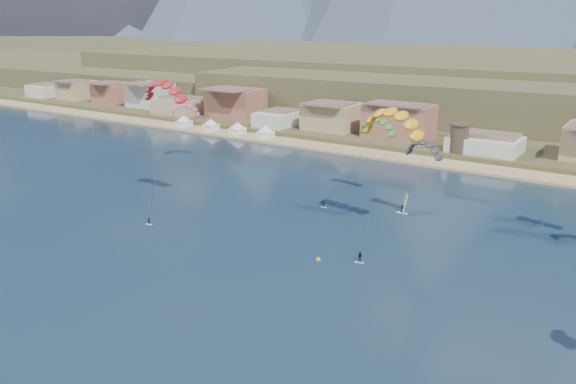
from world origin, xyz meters
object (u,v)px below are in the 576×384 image
(kitesurfer_green, at_px, (377,124))
(buoy, at_px, (318,259))
(kitesurfer_red, at_px, (164,87))
(watchtower, at_px, (459,138))
(kitesurfer_yellow, at_px, (392,118))
(windsurfer, at_px, (403,207))

(kitesurfer_green, xyz_separation_m, buoy, (7.40, -37.46, -17.18))
(kitesurfer_red, bearing_deg, buoy, -9.06)
(kitesurfer_red, bearing_deg, watchtower, 64.51)
(kitesurfer_yellow, relative_size, buoy, 34.24)
(kitesurfer_red, xyz_separation_m, buoy, (41.26, -6.58, -26.21))
(watchtower, distance_m, kitesurfer_red, 89.70)
(watchtower, height_order, buoy, watchtower)
(kitesurfer_red, bearing_deg, windsurfer, 29.65)
(kitesurfer_red, relative_size, windsurfer, 6.79)
(windsurfer, distance_m, buoy, 31.51)
(kitesurfer_green, distance_m, buoy, 41.88)
(buoy, bearing_deg, kitesurfer_green, 101.18)
(kitesurfer_yellow, xyz_separation_m, windsurfer, (-2.37, 13.70, -21.26))
(kitesurfer_green, bearing_deg, kitesurfer_red, -137.63)
(kitesurfer_green, bearing_deg, windsurfer, -31.89)
(windsurfer, xyz_separation_m, buoy, (-2.34, -31.40, -1.23))
(kitesurfer_red, height_order, buoy, kitesurfer_red)
(kitesurfer_red, xyz_separation_m, kitesurfer_yellow, (45.97, 11.12, -3.72))
(kitesurfer_red, bearing_deg, kitesurfer_yellow, 13.60)
(kitesurfer_green, relative_size, windsurfer, 4.97)
(kitesurfer_red, height_order, kitesurfer_yellow, kitesurfer_red)
(buoy, bearing_deg, kitesurfer_yellow, 75.10)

